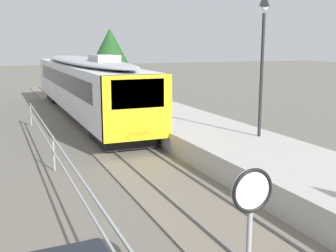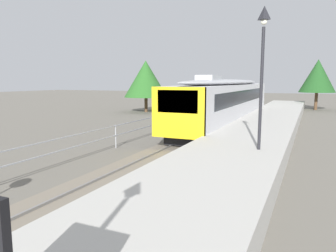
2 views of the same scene
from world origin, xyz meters
TOP-DOWN VIEW (x-y plane):
  - ground_plane at (-3.00, 22.00)m, footprint 160.00×160.00m
  - track_rails at (0.00, 22.00)m, footprint 3.20×60.00m
  - commuter_train at (0.00, 31.66)m, footprint 2.82×20.56m
  - station_platform at (3.25, 22.00)m, footprint 3.90×60.00m
  - platform_lamp_mid_platform at (4.23, 19.56)m, footprint 0.34×0.34m
  - speed_limit_sign at (-2.08, 10.74)m, footprint 0.61×0.10m
  - tree_behind_carpark at (6.49, 49.69)m, footprint 4.17×4.17m

SIDE VIEW (x-z plane):
  - ground_plane at x=-3.00m, z-range 0.00..0.00m
  - track_rails at x=0.00m, z-range -0.04..0.10m
  - station_platform at x=3.25m, z-range 0.00..0.90m
  - speed_limit_sign at x=-2.08m, z-range 0.72..3.53m
  - commuter_train at x=0.00m, z-range 0.28..4.02m
  - tree_behind_carpark at x=6.49m, z-range 1.05..7.11m
  - platform_lamp_mid_platform at x=4.23m, z-range 1.95..7.30m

